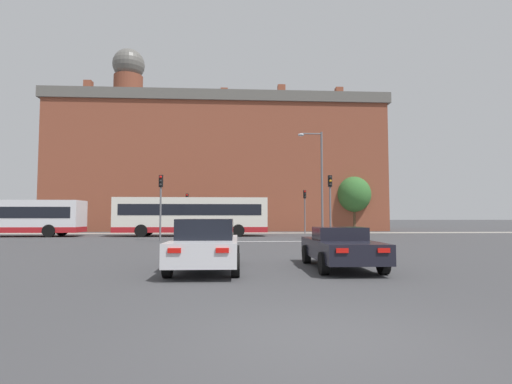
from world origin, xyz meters
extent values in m
plane|color=#3D3D3F|center=(0.00, 0.00, 0.00)|extent=(400.00, 400.00, 0.00)
cube|color=silver|center=(0.00, 20.74, 0.00)|extent=(8.55, 0.30, 0.01)
cube|color=gray|center=(0.00, 34.23, 0.01)|extent=(69.51, 2.50, 0.01)
cube|color=brown|center=(-2.73, 43.95, 7.28)|extent=(38.42, 11.18, 14.56)
cube|color=#5B5954|center=(-2.73, 43.95, 15.17)|extent=(39.19, 11.63, 1.21)
cube|color=brown|center=(-18.24, 42.16, 16.74)|extent=(0.90, 0.90, 1.94)
cube|color=brown|center=(-10.49, 45.52, 16.74)|extent=(0.90, 0.90, 1.94)
cube|color=brown|center=(-2.20, 44.03, 16.74)|extent=(0.90, 0.90, 1.94)
cube|color=brown|center=(4.82, 42.32, 16.74)|extent=(0.90, 0.90, 1.94)
cube|color=brown|center=(12.13, 42.84, 16.74)|extent=(0.90, 0.90, 1.94)
cylinder|color=brown|center=(-14.05, 43.95, 17.40)|extent=(3.49, 3.49, 3.25)
sphere|color=#5B5954|center=(-14.05, 43.95, 20.48)|extent=(3.88, 3.88, 3.88)
cube|color=silver|center=(-1.96, 6.89, 0.63)|extent=(1.95, 4.83, 0.63)
cube|color=black|center=(-1.96, 6.85, 1.25)|extent=(1.65, 2.19, 0.59)
cylinder|color=black|center=(-2.84, 8.40, 0.32)|extent=(0.23, 0.64, 0.64)
cylinder|color=black|center=(-1.04, 8.37, 0.32)|extent=(0.23, 0.64, 0.64)
cylinder|color=black|center=(-2.89, 5.42, 0.32)|extent=(0.23, 0.64, 0.64)
cylinder|color=black|center=(-1.09, 5.39, 0.32)|extent=(0.23, 0.64, 0.64)
cube|color=red|center=(-2.58, 4.48, 0.79)|extent=(0.32, 0.06, 0.12)
cube|color=red|center=(-1.42, 4.46, 0.79)|extent=(0.32, 0.06, 0.12)
cube|color=black|center=(2.21, 7.03, 0.60)|extent=(1.81, 4.46, 0.56)
cube|color=black|center=(2.22, 7.14, 1.08)|extent=(1.52, 1.35, 0.40)
cylinder|color=black|center=(1.39, 8.41, 0.32)|extent=(0.23, 0.64, 0.64)
cylinder|color=black|center=(3.07, 8.39, 0.32)|extent=(0.23, 0.64, 0.64)
cylinder|color=black|center=(1.36, 5.66, 0.32)|extent=(0.23, 0.64, 0.64)
cylinder|color=black|center=(3.04, 5.64, 0.32)|extent=(0.23, 0.64, 0.64)
cube|color=red|center=(1.64, 4.79, 0.74)|extent=(0.32, 0.05, 0.12)
cube|color=red|center=(2.73, 4.78, 0.74)|extent=(0.32, 0.05, 0.12)
cube|color=silver|center=(-4.51, 28.12, 1.77)|extent=(12.43, 2.51, 2.83)
cube|color=#AD191E|center=(-4.51, 28.12, 0.57)|extent=(12.45, 2.53, 0.44)
cube|color=black|center=(-4.51, 28.12, 2.18)|extent=(11.44, 2.54, 0.90)
cylinder|color=black|center=(-8.37, 26.91, 0.50)|extent=(1.00, 0.28, 1.00)
cylinder|color=black|center=(-8.37, 29.32, 0.50)|extent=(1.00, 0.28, 1.00)
cylinder|color=black|center=(-0.66, 26.91, 0.50)|extent=(1.00, 0.28, 1.00)
cylinder|color=black|center=(-0.66, 29.32, 0.50)|extent=(1.00, 0.28, 1.00)
cube|color=silver|center=(-18.89, 28.26, 1.65)|extent=(10.78, 2.52, 2.60)
cube|color=#AD191E|center=(-18.89, 28.26, 0.57)|extent=(10.80, 2.54, 0.44)
cube|color=black|center=(-18.89, 28.26, 1.95)|extent=(9.92, 2.55, 0.90)
cylinder|color=black|center=(-15.55, 27.06, 0.50)|extent=(1.00, 0.28, 1.00)
cylinder|color=black|center=(-15.55, 29.47, 0.50)|extent=(1.00, 0.28, 1.00)
cylinder|color=slate|center=(5.64, 21.97, 1.85)|extent=(0.12, 0.12, 3.70)
cube|color=black|center=(5.64, 21.97, 4.10)|extent=(0.26, 0.20, 0.80)
sphere|color=black|center=(5.64, 21.84, 4.36)|extent=(0.17, 0.17, 0.17)
sphere|color=orange|center=(5.64, 21.84, 4.10)|extent=(0.17, 0.17, 0.17)
sphere|color=black|center=(5.64, 21.84, 3.84)|extent=(0.17, 0.17, 0.17)
cylinder|color=slate|center=(-5.48, 33.20, 1.51)|extent=(0.12, 0.12, 3.03)
cube|color=black|center=(-5.48, 33.20, 3.43)|extent=(0.26, 0.20, 0.80)
sphere|color=red|center=(-5.48, 33.07, 3.69)|extent=(0.17, 0.17, 0.17)
sphere|color=black|center=(-5.48, 33.07, 3.43)|extent=(0.17, 0.17, 0.17)
sphere|color=black|center=(-5.48, 33.07, 3.17)|extent=(0.17, 0.17, 0.17)
cylinder|color=slate|center=(-5.89, 21.29, 1.79)|extent=(0.12, 0.12, 3.57)
cube|color=black|center=(-5.89, 21.29, 3.97)|extent=(0.26, 0.20, 0.80)
sphere|color=red|center=(-5.89, 21.16, 4.23)|extent=(0.17, 0.17, 0.17)
sphere|color=black|center=(-5.89, 21.16, 3.97)|extent=(0.17, 0.17, 0.17)
sphere|color=black|center=(-5.89, 21.16, 3.72)|extent=(0.17, 0.17, 0.17)
cylinder|color=slate|center=(5.94, 33.27, 1.71)|extent=(0.12, 0.12, 3.43)
cube|color=black|center=(5.94, 33.27, 3.83)|extent=(0.26, 0.20, 0.80)
sphere|color=red|center=(5.94, 33.15, 4.09)|extent=(0.17, 0.17, 0.17)
sphere|color=black|center=(5.94, 33.15, 3.83)|extent=(0.17, 0.17, 0.17)
sphere|color=black|center=(5.94, 33.15, 3.57)|extent=(0.17, 0.17, 0.17)
cylinder|color=slate|center=(5.82, 25.20, 4.13)|extent=(0.16, 0.16, 8.26)
cylinder|color=slate|center=(5.00, 25.20, 8.11)|extent=(1.63, 0.10, 0.10)
ellipsoid|color=#B2B2B7|center=(4.19, 25.20, 8.01)|extent=(0.50, 0.36, 0.22)
cylinder|color=black|center=(-1.98, 34.45, 0.39)|extent=(0.13, 0.13, 0.79)
cylinder|color=black|center=(-1.92, 34.61, 0.39)|extent=(0.13, 0.13, 0.79)
cube|color=navy|center=(-1.95, 34.53, 1.10)|extent=(0.35, 0.45, 0.62)
sphere|color=tan|center=(-1.95, 34.53, 1.53)|extent=(0.24, 0.24, 0.24)
cylinder|color=#333851|center=(-5.42, 34.74, 0.43)|extent=(0.13, 0.13, 0.86)
cylinder|color=#333851|center=(-5.32, 34.89, 0.43)|extent=(0.13, 0.13, 0.86)
cube|color=#232328|center=(-5.37, 34.82, 1.20)|extent=(0.40, 0.46, 0.68)
sphere|color=tan|center=(-5.37, 34.82, 1.67)|extent=(0.26, 0.26, 0.26)
cylinder|color=#333851|center=(-5.79, 33.29, 0.42)|extent=(0.13, 0.13, 0.85)
cylinder|color=#333851|center=(-5.69, 33.42, 0.42)|extent=(0.13, 0.13, 0.85)
cube|color=olive|center=(-5.74, 33.36, 1.18)|extent=(0.42, 0.45, 0.67)
sphere|color=tan|center=(-5.74, 33.36, 1.64)|extent=(0.25, 0.25, 0.25)
cylinder|color=#4C3823|center=(12.46, 38.46, 1.26)|extent=(0.36, 0.36, 2.53)
ellipsoid|color=#33662D|center=(12.46, 38.46, 4.13)|extent=(3.78, 3.78, 3.97)
camera|label=1|loc=(-1.19, -5.35, 1.61)|focal=28.00mm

